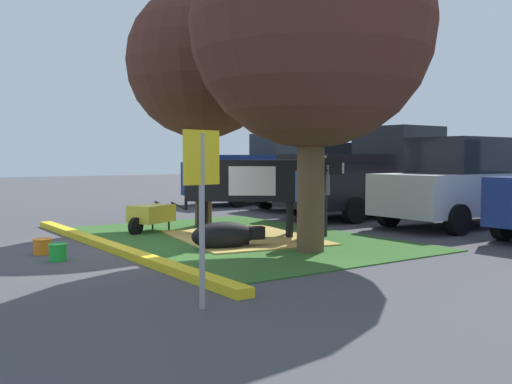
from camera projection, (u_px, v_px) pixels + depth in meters
ground_plane at (147, 247)px, 10.11m from camera, size 80.00×80.00×0.00m
grass_island at (236, 238)px, 11.21m from camera, size 7.04×4.73×0.02m
curb_yellow at (111, 247)px, 9.77m from camera, size 8.24×0.24×0.12m
hay_bedding at (243, 238)px, 11.14m from camera, size 3.56×2.90×0.04m
shade_tree_left at (203, 63)px, 12.97m from camera, size 3.42×3.42×5.43m
shade_tree_right at (312, 26)px, 9.34m from camera, size 3.98×3.98×5.71m
cow_holstein at (251, 181)px, 11.35m from camera, size 2.28×2.66×1.57m
calf_lying at (225, 236)px, 9.87m from camera, size 0.74×1.33×0.48m
person_handler at (305, 199)px, 10.36m from camera, size 0.34×0.49×1.55m
person_visitor_near at (321, 193)px, 11.36m from camera, size 0.53×0.34×1.64m
wheelbarrow at (151, 214)px, 12.08m from camera, size 1.08×1.56×0.63m
parking_sign at (202, 183)px, 5.92m from camera, size 0.10×0.44×1.85m
bucket_orange at (42, 246)px, 9.38m from camera, size 0.31×0.31×0.25m
bucket_green at (58, 252)px, 8.78m from camera, size 0.28×0.28×0.26m
pickup_truck_maroon at (266, 171)px, 20.06m from camera, size 2.29×5.43×2.42m
hatchback_white at (320, 177)px, 17.70m from camera, size 2.08×4.43×2.02m
pickup_truck_black at (377, 175)px, 15.53m from camera, size 2.29×5.43×2.42m
sedan_silver at (462, 183)px, 13.15m from camera, size 2.08×4.43×2.02m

